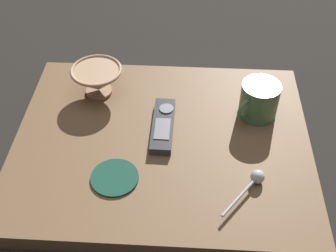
% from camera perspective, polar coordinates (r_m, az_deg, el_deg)
% --- Properties ---
extents(ground_plane, '(6.00, 6.00, 0.00)m').
position_cam_1_polar(ground_plane, '(1.02, -0.76, -3.17)').
color(ground_plane, black).
extents(table, '(0.54, 0.67, 0.04)m').
position_cam_1_polar(table, '(1.01, -0.77, -2.42)').
color(table, brown).
rests_on(table, ground).
extents(cereal_bowl, '(0.13, 0.13, 0.07)m').
position_cam_1_polar(cereal_bowl, '(1.10, -9.12, 5.97)').
color(cereal_bowl, tan).
rests_on(cereal_bowl, table).
extents(coffee_mug, '(0.10, 0.10, 0.09)m').
position_cam_1_polar(coffee_mug, '(1.05, 11.66, 3.28)').
color(coffee_mug, '#4C724C').
rests_on(coffee_mug, table).
extents(teaspoon, '(0.12, 0.09, 0.03)m').
position_cam_1_polar(teaspoon, '(0.92, 11.20, -6.81)').
color(teaspoon, silver).
rests_on(teaspoon, table).
extents(tv_remote_near, '(0.17, 0.05, 0.02)m').
position_cam_1_polar(tv_remote_near, '(1.01, -0.40, 0.07)').
color(tv_remote_near, '#38383D').
rests_on(tv_remote_near, table).
extents(drink_coaster, '(0.10, 0.10, 0.01)m').
position_cam_1_polar(drink_coaster, '(0.92, -6.93, -6.64)').
color(drink_coaster, '#194738').
rests_on(drink_coaster, table).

